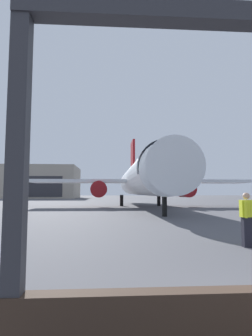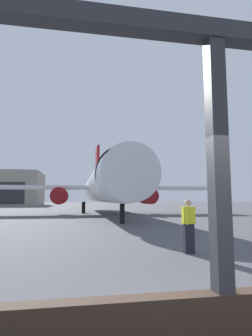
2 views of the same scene
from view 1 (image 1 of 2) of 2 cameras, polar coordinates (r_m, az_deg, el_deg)
name	(u,v)px [view 1 (image 1 of 2)]	position (r m, az deg, el deg)	size (l,w,h in m)	color
ground_plane	(124,203)	(43.09, -0.37, -7.50)	(220.00, 220.00, 0.00)	#4C4C51
airplane	(143,178)	(31.82, 3.67, -2.18)	(27.01, 31.24, 10.40)	silver
ground_crew_worker	(247,219)	(9.67, 24.24, -9.75)	(0.40, 0.49, 1.74)	black
distant_hangar	(44,182)	(86.54, -17.02, -2.94)	(20.54, 17.95, 9.56)	#9E9384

